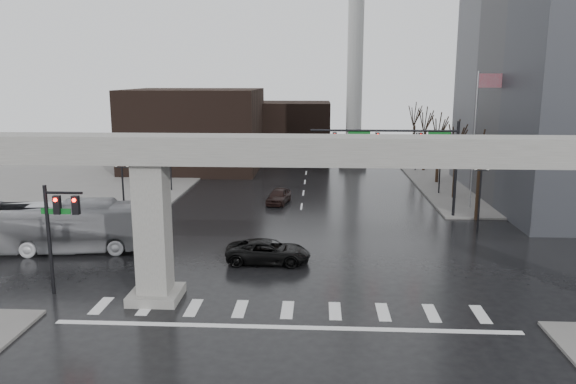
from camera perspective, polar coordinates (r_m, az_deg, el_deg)
name	(u,v)px	position (r m, az deg, el deg)	size (l,w,h in m)	color
ground	(288,302)	(29.85, 0.04, -11.12)	(160.00, 160.00, 0.00)	black
sidewalk_ne	(536,180)	(69.01, 23.90, 1.09)	(28.00, 36.00, 0.15)	slate
sidewalk_nw	(84,176)	(70.12, -19.99, 1.55)	(28.00, 36.00, 0.15)	slate
elevated_guideway	(314,173)	(27.88, 2.64, 1.98)	(48.00, 2.60, 8.70)	gray
building_far_left	(195,130)	(71.49, -9.44, 6.26)	(16.00, 14.00, 10.00)	black
building_far_mid	(294,131)	(79.91, 0.63, 6.25)	(10.00, 10.00, 8.00)	black
smokestack	(355,62)	(73.64, 6.83, 12.99)	(3.60, 3.60, 30.00)	silver
signal_mast_arm	(410,148)	(47.23, 12.30, 4.44)	(12.12, 0.43, 8.00)	black
signal_left_pole	(58,221)	(32.06, -22.36, -2.74)	(2.30, 0.30, 6.00)	black
flagpole_assembly	(479,124)	(51.53, 18.80, 6.57)	(2.06, 0.12, 12.00)	silver
lamp_right_0	(480,188)	(43.94, 18.95, 0.43)	(1.22, 0.32, 5.11)	black
lamp_right_1	(440,160)	(57.34, 15.23, 3.16)	(1.22, 0.32, 5.11)	black
lamp_right_2	(416,143)	(70.97, 12.91, 4.84)	(1.22, 0.32, 5.11)	black
lamp_left_0	(123,184)	(44.84, -16.44, 0.80)	(1.22, 0.32, 5.11)	black
lamp_left_1	(170,158)	(58.03, -11.88, 3.42)	(1.22, 0.32, 5.11)	black
lamp_left_2	(199,142)	(71.54, -9.01, 5.05)	(1.22, 0.32, 5.11)	black
tree_right_0	(479,186)	(48.14, 18.81, 0.54)	(1.09, 1.58, 7.50)	black
tree_right_1	(455,170)	(55.75, 16.65, 2.20)	(1.09, 1.61, 7.67)	black
tree_right_2	(438,157)	(63.46, 15.00, 3.45)	(1.10, 1.63, 7.85)	black
tree_right_3	(425,147)	(71.23, 13.71, 4.43)	(1.11, 1.66, 8.02)	black
tree_right_4	(414,140)	(79.05, 12.68, 5.21)	(1.12, 1.69, 8.19)	black
pickup_truck	(268,252)	(35.56, -2.02, -6.06)	(2.44, 5.30, 1.47)	black
city_bus	(70,226)	(40.33, -21.30, -3.28)	(2.87, 12.27, 3.42)	#A1A1A6
far_car	(279,196)	(51.80, -0.96, -0.41)	(1.68, 4.17, 1.42)	black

